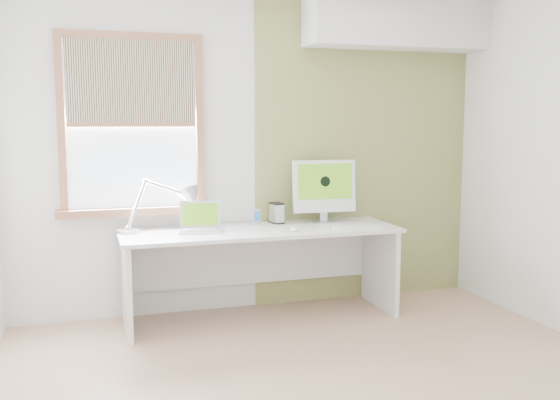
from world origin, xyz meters
name	(u,v)px	position (x,y,z in m)	size (l,w,h in m)	color
room	(335,170)	(0.00, 0.00, 1.30)	(4.04, 3.54, 2.64)	tan
accent_wall	(364,153)	(1.00, 1.74, 1.30)	(2.00, 0.02, 2.60)	olive
soffit	(397,23)	(1.20, 1.57, 2.40)	(1.60, 0.40, 0.42)	white
window	(133,126)	(-1.00, 1.71, 1.54)	(1.20, 0.14, 1.42)	#93593D
desk	(259,252)	(-0.06, 1.44, 0.53)	(2.20, 0.70, 0.73)	silver
desk_lamp	(180,202)	(-0.66, 1.57, 0.95)	(0.75, 0.30, 0.41)	silver
laptop	(200,224)	(-0.53, 1.45, 0.79)	(0.37, 0.32, 0.23)	silver
phone_dock	(257,221)	(-0.04, 1.55, 0.77)	(0.09, 0.09, 0.14)	silver
external_drive	(277,213)	(0.15, 1.62, 0.82)	(0.10, 0.14, 0.17)	silver
imac	(324,188)	(0.54, 1.54, 1.02)	(0.54, 0.19, 0.53)	silver
keyboard	(358,226)	(0.71, 1.22, 0.74)	(0.40, 0.14, 0.02)	white
mouse	(294,229)	(0.17, 1.22, 0.74)	(0.06, 0.10, 0.03)	white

